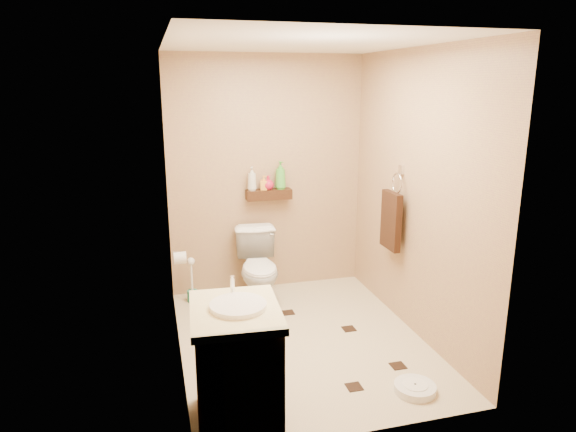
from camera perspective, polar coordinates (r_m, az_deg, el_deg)
name	(u,v)px	position (r m, az deg, el deg)	size (l,w,h in m)	color
ground	(301,340)	(4.48, 1.44, -13.57)	(2.50, 2.50, 0.00)	#C3A98E
wall_back	(267,176)	(5.25, -2.36, 4.51)	(2.00, 0.04, 2.40)	#A47A5E
wall_front	(365,250)	(2.93, 8.55, -3.80)	(2.00, 0.04, 2.40)	#A47A5E
wall_left	(173,210)	(3.90, -12.68, 0.65)	(0.04, 2.50, 2.40)	#A47A5E
wall_right	(416,195)	(4.44, 14.01, 2.25)	(0.04, 2.50, 2.40)	#A47A5E
ceiling	(303,43)	(3.97, 1.67, 18.69)	(2.00, 2.50, 0.02)	white
wall_shelf	(269,194)	(5.20, -2.14, 2.41)	(0.46, 0.14, 0.10)	#3E2511
floor_accents	(312,342)	(4.44, 2.65, -13.86)	(1.19, 1.42, 0.01)	black
toilet	(259,268)	(5.03, -3.24, -5.84)	(0.40, 0.71, 0.72)	white
vanity	(237,365)	(3.34, -5.72, -16.17)	(0.58, 0.69, 0.92)	brown
bathroom_scale	(415,388)	(3.92, 13.92, -18.06)	(0.36, 0.36, 0.06)	white
toilet_brush	(192,286)	(5.22, -10.61, -7.68)	(0.11, 0.11, 0.46)	#1A6A5C
towel_ring	(391,218)	(4.68, 11.43, -0.21)	(0.12, 0.30, 0.76)	silver
toilet_paper	(180,258)	(4.69, -11.93, -4.58)	(0.12, 0.11, 0.12)	white
bottle_a	(252,179)	(5.14, -4.03, 4.16)	(0.09, 0.09, 0.24)	beige
bottle_b	(264,183)	(5.17, -2.71, 3.71)	(0.06, 0.07, 0.14)	#F8A534
bottle_c	(268,183)	(5.18, -2.21, 3.73)	(0.11, 0.11, 0.14)	#C11639
bottle_d	(280,175)	(5.19, -0.85, 4.56)	(0.11, 0.11, 0.28)	green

